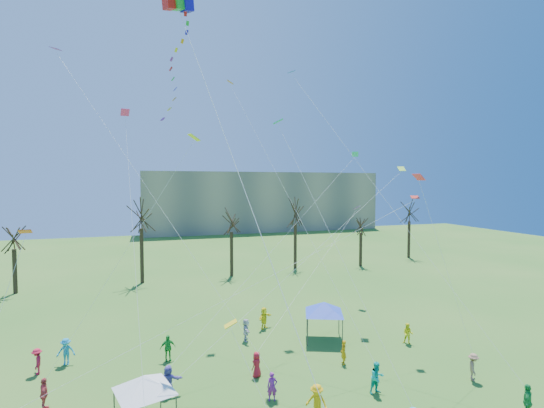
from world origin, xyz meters
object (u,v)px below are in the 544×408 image
object	(u,v)px
distant_building	(262,201)
big_box_kite	(181,68)
canopy_tent_blue	(324,308)
canopy_tent_white	(144,383)

from	to	relation	value
distant_building	big_box_kite	size ratio (longest dim) A/B	2.50
distant_building	canopy_tent_blue	distance (m)	71.34
canopy_tent_white	canopy_tent_blue	distance (m)	14.83
distant_building	big_box_kite	xyz separation A→B (m)	(-26.13, -74.46, 10.77)
big_box_kite	canopy_tent_white	xyz separation A→B (m)	(-2.09, -2.12, -15.99)
canopy_tent_white	big_box_kite	bearing A→B (deg)	45.46
big_box_kite	canopy_tent_blue	size ratio (longest dim) A/B	6.55
big_box_kite	canopy_tent_blue	bearing A→B (deg)	24.25
distant_building	big_box_kite	distance (m)	79.64
canopy_tent_white	canopy_tent_blue	size ratio (longest dim) A/B	0.94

